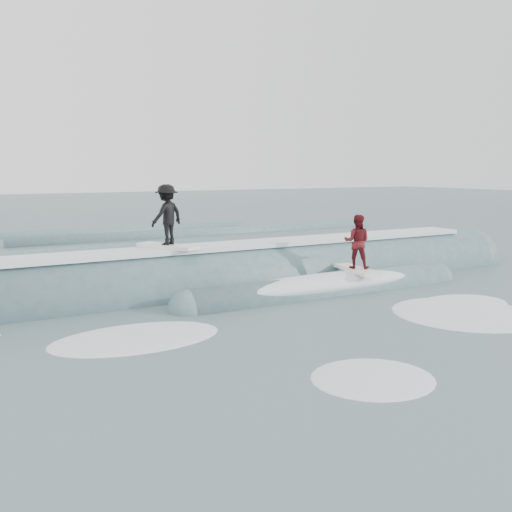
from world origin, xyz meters
TOP-DOWN VIEW (x-y plane):
  - ground at (0.00, 0.00)m, footprint 160.00×160.00m
  - breaking_wave at (0.20, 4.24)m, footprint 23.15×4.10m
  - surfer_black at (-2.42, 4.48)m, footprint 1.44×2.02m
  - surfer_red at (2.87, 2.28)m, footprint 1.01×2.07m
  - whitewater at (0.44, -1.24)m, footprint 15.57×7.76m
  - far_swells at (-0.62, 17.65)m, footprint 34.93×8.65m

SIDE VIEW (x-z plane):
  - ground at x=0.00m, z-range 0.00..0.00m
  - whitewater at x=0.44m, z-range -0.05..0.05m
  - far_swells at x=-0.62m, z-range -0.40..0.40m
  - breaking_wave at x=0.20m, z-range -1.29..1.35m
  - surfer_red at x=2.87m, z-range 0.52..2.26m
  - surfer_black at x=-2.42m, z-range 1.37..3.23m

